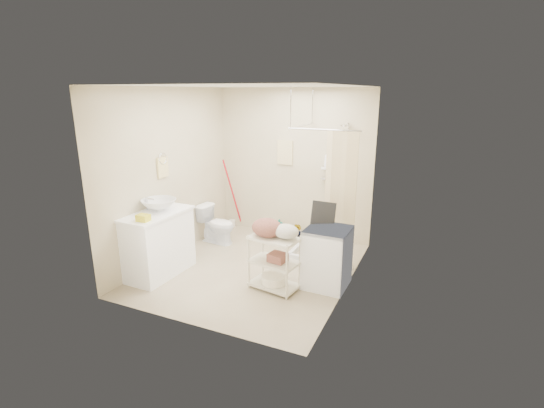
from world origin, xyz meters
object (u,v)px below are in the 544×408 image
at_px(toilet, 217,224).
at_px(washing_machine, 327,257).
at_px(vanity, 158,243).
at_px(laundry_rack, 274,258).

bearing_deg(toilet, washing_machine, -103.36).
bearing_deg(washing_machine, vanity, -163.51).
xyz_separation_m(toilet, washing_machine, (2.18, -0.75, 0.08)).
xyz_separation_m(vanity, toilet, (0.12, 1.38, -0.13)).
relative_size(toilet, washing_machine, 0.81).
bearing_deg(vanity, toilet, 86.81).
height_order(toilet, washing_machine, washing_machine).
bearing_deg(laundry_rack, toilet, 153.77).
distance_m(washing_machine, laundry_rack, 0.72).
bearing_deg(washing_machine, toilet, 162.09).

